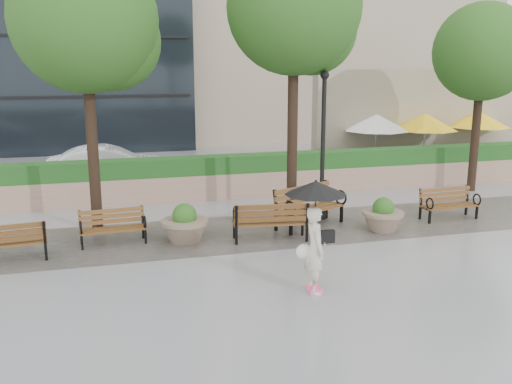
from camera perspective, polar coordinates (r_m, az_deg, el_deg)
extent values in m
plane|color=gray|center=(12.01, 2.67, -8.06)|extent=(100.00, 100.00, 0.00)
cube|color=#383330|center=(14.73, -0.93, -4.00)|extent=(28.00, 3.20, 0.01)
cube|color=tan|center=(18.41, -4.03, 0.69)|extent=(24.00, 0.80, 0.80)
cube|color=#184316|center=(18.28, -4.06, 2.76)|extent=(24.00, 0.75, 0.55)
cube|color=tan|center=(24.50, 16.93, 7.02)|extent=(10.00, 0.60, 4.00)
cube|color=#184316|center=(22.61, 18.53, 2.48)|extent=(8.00, 0.50, 0.90)
cube|color=black|center=(22.35, -6.03, 1.80)|extent=(40.00, 7.00, 0.00)
cube|color=brown|center=(13.64, -23.72, -4.74)|extent=(1.74, 0.69, 0.05)
cube|color=brown|center=(13.31, -23.86, -3.87)|extent=(1.69, 0.30, 0.40)
cube|color=black|center=(13.67, -23.65, -5.56)|extent=(1.75, 0.79, 0.43)
torus|color=black|center=(13.74, -20.44, -3.59)|extent=(0.09, 0.35, 0.35)
cube|color=brown|center=(14.06, -14.09, -3.65)|extent=(1.58, 0.57, 0.04)
cube|color=brown|center=(14.22, -14.24, -2.35)|extent=(1.56, 0.21, 0.36)
cube|color=black|center=(14.13, -14.06, -4.32)|extent=(1.59, 0.66, 0.40)
torus|color=black|center=(13.83, -17.10, -3.44)|extent=(0.06, 0.32, 0.32)
torus|color=black|center=(13.94, -11.06, -2.97)|extent=(0.06, 0.32, 0.32)
cube|color=brown|center=(13.98, 1.41, -3.06)|extent=(1.88, 0.78, 0.05)
cube|color=brown|center=(13.62, 1.61, -2.12)|extent=(1.82, 0.36, 0.43)
cube|color=black|center=(14.01, 1.43, -3.93)|extent=(1.89, 0.88, 0.47)
torus|color=black|center=(14.26, 4.72, -2.02)|extent=(0.10, 0.38, 0.37)
torus|color=black|center=(13.99, -2.19, -2.27)|extent=(0.10, 0.38, 0.37)
cube|color=brown|center=(15.12, 5.49, -1.70)|extent=(2.08, 1.40, 0.06)
cube|color=brown|center=(15.25, 4.68, -0.21)|extent=(1.88, 0.97, 0.47)
cube|color=black|center=(15.20, 5.38, -2.53)|extent=(2.13, 1.50, 0.51)
torus|color=black|center=(14.28, 3.41, -1.70)|extent=(0.23, 0.40, 0.41)
torus|color=black|center=(15.62, 8.47, -0.54)|extent=(0.23, 0.40, 0.41)
cube|color=brown|center=(16.65, 18.80, -1.32)|extent=(1.63, 0.56, 0.04)
cube|color=brown|center=(16.79, 18.36, -0.20)|extent=(1.62, 0.19, 0.38)
cube|color=black|center=(16.72, 18.69, -1.92)|extent=(1.64, 0.65, 0.41)
torus|color=black|center=(16.05, 16.99, -1.12)|extent=(0.06, 0.33, 0.33)
torus|color=black|center=(16.96, 21.23, -0.70)|extent=(0.06, 0.33, 0.33)
cylinder|color=#7F6B56|center=(13.93, -7.15, -2.96)|extent=(1.14, 1.14, 0.09)
sphere|color=#224814|center=(13.89, -7.17, -2.34)|extent=(0.59, 0.59, 0.59)
cylinder|color=#7F6B56|center=(15.06, 12.60, -2.09)|extent=(1.07, 1.07, 0.09)
sphere|color=#224814|center=(15.03, 12.62, -1.55)|extent=(0.55, 0.55, 0.55)
cylinder|color=black|center=(15.65, 6.69, 4.21)|extent=(0.12, 0.12, 3.89)
cylinder|color=black|center=(16.02, 6.52, -2.15)|extent=(0.28, 0.28, 0.30)
sphere|color=black|center=(15.47, 6.89, 11.54)|extent=(0.24, 0.24, 0.24)
cylinder|color=black|center=(14.86, -16.09, 5.34)|extent=(0.28, 0.28, 4.92)
sphere|color=#224814|center=(14.78, -16.80, 16.21)|extent=(3.53, 3.53, 3.53)
sphere|color=#224814|center=(15.06, -14.30, 14.41)|extent=(2.47, 2.47, 2.47)
cylinder|color=black|center=(15.58, 3.67, 6.84)|extent=(0.28, 0.28, 5.29)
sphere|color=#224814|center=(15.55, 3.84, 17.99)|extent=(3.53, 3.53, 3.53)
sphere|color=#224814|center=(16.00, 5.56, 15.92)|extent=(2.47, 2.47, 2.47)
cylinder|color=black|center=(20.42, 21.15, 6.03)|extent=(0.28, 0.28, 4.29)
sphere|color=#224814|center=(20.30, 21.72, 12.91)|extent=(3.16, 3.16, 3.16)
sphere|color=#224814|center=(20.90, 22.47, 11.64)|extent=(2.21, 2.21, 2.21)
cylinder|color=black|center=(22.74, 11.74, 1.91)|extent=(0.40, 0.40, 0.10)
cylinder|color=#99999E|center=(22.56, 11.87, 4.53)|extent=(0.06, 0.06, 2.20)
cone|color=white|center=(22.45, 11.97, 6.80)|extent=(2.50, 2.50, 0.60)
cylinder|color=black|center=(23.41, 16.29, 1.98)|extent=(0.40, 0.40, 0.10)
cylinder|color=#99999E|center=(23.25, 16.45, 4.52)|extent=(0.06, 0.06, 2.20)
cone|color=yellow|center=(23.14, 16.60, 6.72)|extent=(2.50, 2.50, 0.60)
cylinder|color=black|center=(25.15, 21.01, 2.37)|extent=(0.40, 0.40, 0.10)
cylinder|color=#99999E|center=(24.99, 21.20, 4.73)|extent=(0.06, 0.06, 2.20)
cone|color=yellow|center=(24.89, 21.37, 6.78)|extent=(2.50, 2.50, 0.60)
imported|color=silver|center=(20.72, -14.45, 2.54)|extent=(4.29, 1.57, 1.40)
imported|color=beige|center=(10.82, 5.93, -5.46)|extent=(0.50, 0.68, 1.79)
cube|color=#F2598C|center=(11.22, 5.65, -9.41)|extent=(0.13, 0.25, 0.09)
cube|color=#F2598C|center=(10.99, 6.04, -9.91)|extent=(0.13, 0.25, 0.09)
cube|color=black|center=(10.88, 6.99, -4.46)|extent=(0.14, 0.34, 0.25)
sphere|color=white|center=(11.03, 4.83, -5.99)|extent=(0.31, 0.31, 0.31)
cylinder|color=black|center=(10.67, 5.94, -1.95)|extent=(0.02, 0.02, 0.95)
cone|color=black|center=(10.57, 6.00, 0.40)|extent=(1.17, 1.17, 0.25)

